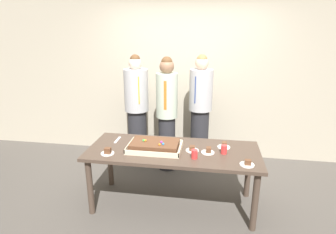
% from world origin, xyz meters
% --- Properties ---
extents(ground_plane, '(12.00, 12.00, 0.00)m').
position_xyz_m(ground_plane, '(0.00, 0.00, 0.00)').
color(ground_plane, '#4C4742').
extents(interior_back_panel, '(8.00, 0.12, 3.00)m').
position_xyz_m(interior_back_panel, '(0.00, 1.60, 1.50)').
color(interior_back_panel, '#B2A893').
rests_on(interior_back_panel, ground_plane).
extents(party_table, '(2.00, 0.82, 0.74)m').
position_xyz_m(party_table, '(0.00, 0.00, 0.65)').
color(party_table, '#47382D').
rests_on(party_table, ground_plane).
extents(sheet_cake, '(0.62, 0.41, 0.12)m').
position_xyz_m(sheet_cake, '(-0.21, -0.03, 0.78)').
color(sheet_cake, beige).
rests_on(sheet_cake, party_table).
extents(plated_slice_near_left, '(0.15, 0.15, 0.06)m').
position_xyz_m(plated_slice_near_left, '(0.22, -0.00, 0.76)').
color(plated_slice_near_left, white).
rests_on(plated_slice_near_left, party_table).
extents(plated_slice_near_right, '(0.15, 0.15, 0.07)m').
position_xyz_m(plated_slice_near_right, '(0.59, 0.16, 0.76)').
color(plated_slice_near_right, white).
rests_on(plated_slice_near_right, party_table).
extents(plated_slice_far_left, '(0.15, 0.15, 0.08)m').
position_xyz_m(plated_slice_far_left, '(-0.71, -0.24, 0.76)').
color(plated_slice_far_left, white).
rests_on(plated_slice_far_left, party_table).
extents(plated_slice_far_right, '(0.15, 0.15, 0.06)m').
position_xyz_m(plated_slice_far_right, '(0.82, -0.27, 0.76)').
color(plated_slice_far_right, white).
rests_on(plated_slice_far_right, party_table).
extents(plated_slice_center_front, '(0.15, 0.15, 0.07)m').
position_xyz_m(plated_slice_center_front, '(0.41, -0.03, 0.76)').
color(plated_slice_center_front, white).
rests_on(plated_slice_center_front, party_table).
extents(drink_cup_nearest, '(0.07, 0.07, 0.10)m').
position_xyz_m(drink_cup_nearest, '(0.26, -0.19, 0.79)').
color(drink_cup_nearest, red).
rests_on(drink_cup_nearest, party_table).
extents(drink_cup_middle, '(0.07, 0.07, 0.10)m').
position_xyz_m(drink_cup_middle, '(0.58, -0.01, 0.79)').
color(drink_cup_middle, red).
rests_on(drink_cup_middle, party_table).
extents(cake_server_utensil, '(0.03, 0.20, 0.01)m').
position_xyz_m(cake_server_utensil, '(-0.74, 0.18, 0.74)').
color(cake_server_utensil, silver).
rests_on(cake_server_utensil, party_table).
extents(person_serving_front, '(0.37, 0.37, 1.73)m').
position_xyz_m(person_serving_front, '(-0.72, 1.07, 0.89)').
color(person_serving_front, '#28282D').
rests_on(person_serving_front, ground_plane).
extents(person_green_shirt_behind, '(0.31, 0.31, 1.72)m').
position_xyz_m(person_green_shirt_behind, '(-0.23, 0.93, 0.91)').
color(person_green_shirt_behind, '#28282D').
rests_on(person_green_shirt_behind, ground_plane).
extents(person_striped_tie_right, '(0.34, 0.34, 1.74)m').
position_xyz_m(person_striped_tie_right, '(0.25, 1.10, 0.90)').
color(person_striped_tie_right, '#28282D').
rests_on(person_striped_tie_right, ground_plane).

